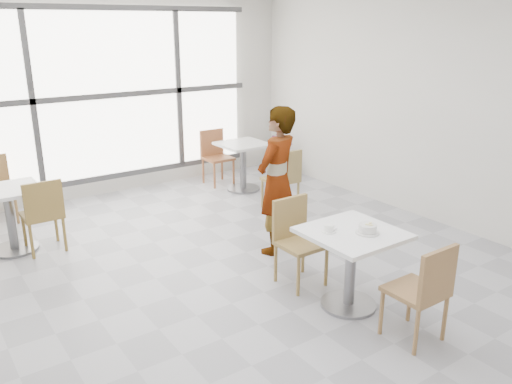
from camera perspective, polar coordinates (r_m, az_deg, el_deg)
floor at (r=5.51m, az=-1.81°, el=-9.12°), size 7.00×7.00×0.00m
wall_back at (r=8.13m, az=-15.82°, el=10.23°), size 6.00×0.00×6.00m
wall_right at (r=7.08m, az=19.07°, el=8.84°), size 0.00×7.00×7.00m
window at (r=8.07m, az=-15.66°, el=10.18°), size 4.60×0.07×2.52m
main_table at (r=4.81m, az=10.41°, el=-6.75°), size 0.80×0.80×0.75m
chair_near at (r=4.44m, az=18.00°, el=-9.92°), size 0.42×0.42×0.87m
chair_far at (r=5.22m, az=4.43°, el=-4.73°), size 0.42×0.42×0.87m
oatmeal_bowl at (r=4.69m, az=12.14°, el=-3.94°), size 0.21×0.21×0.09m
coffee_cup at (r=4.67m, az=8.02°, el=-4.00°), size 0.16×0.13×0.07m
person at (r=5.79m, az=2.32°, el=1.20°), size 0.72×0.60×1.68m
bg_table_left at (r=6.53m, az=-25.44°, el=-1.87°), size 0.70×0.70×0.75m
bg_table_right at (r=8.10m, az=-1.43°, el=3.57°), size 0.70×0.70×0.75m
bg_chair_left_near at (r=6.32m, az=-22.33°, el=-1.95°), size 0.42×0.42×0.87m
bg_chair_right_near at (r=7.19m, az=3.09°, el=1.76°), size 0.42×0.42×0.87m
bg_chair_right_far at (r=8.49m, az=-4.48°, el=4.28°), size 0.42×0.42×0.87m
plant_right at (r=9.03m, az=2.72°, el=4.12°), size 0.43×0.43×0.68m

